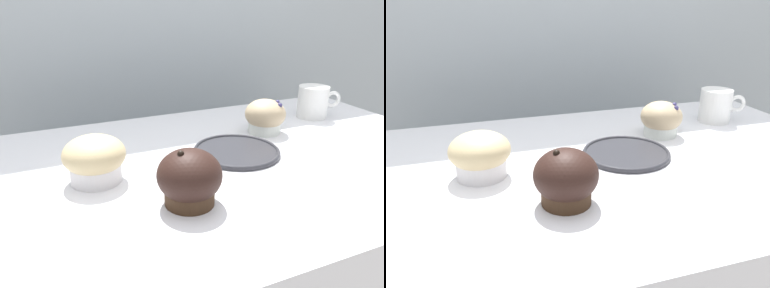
{
  "view_description": "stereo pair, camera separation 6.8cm",
  "coord_description": "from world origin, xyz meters",
  "views": [
    {
      "loc": [
        -0.34,
        -0.58,
        1.25
      ],
      "look_at": [
        -0.09,
        -0.01,
        0.99
      ],
      "focal_mm": 35.0,
      "sensor_mm": 36.0,
      "label": 1
    },
    {
      "loc": [
        -0.28,
        -0.61,
        1.25
      ],
      "look_at": [
        -0.09,
        -0.01,
        0.99
      ],
      "focal_mm": 35.0,
      "sensor_mm": 36.0,
      "label": 2
    }
  ],
  "objects": [
    {
      "name": "coffee_cup",
      "position": [
        0.32,
        0.15,
        0.99
      ],
      "size": [
        0.11,
        0.08,
        0.08
      ],
      "color": "white",
      "rests_on": "display_counter"
    },
    {
      "name": "wall_back",
      "position": [
        0.0,
        0.6,
        0.9
      ],
      "size": [
        3.2,
        0.1,
        1.8
      ],
      "primitive_type": "cube",
      "color": "#A8B2B7",
      "rests_on": "ground"
    },
    {
      "name": "muffin_front_center",
      "position": [
        -0.15,
        -0.12,
        0.99
      ],
      "size": [
        0.1,
        0.1,
        0.09
      ],
      "color": "#3C2718",
      "rests_on": "display_counter"
    },
    {
      "name": "muffin_back_left",
      "position": [
        -0.26,
        0.01,
        0.99
      ],
      "size": [
        0.11,
        0.11,
        0.08
      ],
      "color": "silver",
      "rests_on": "display_counter"
    },
    {
      "name": "serving_plate",
      "position": [
        0.02,
        0.02,
        0.95
      ],
      "size": [
        0.17,
        0.17,
        0.01
      ],
      "color": "#2D2D33",
      "rests_on": "display_counter"
    },
    {
      "name": "muffin_back_right",
      "position": [
        0.14,
        0.1,
        0.99
      ],
      "size": [
        0.09,
        0.09,
        0.08
      ],
      "color": "silver",
      "rests_on": "display_counter"
    }
  ]
}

